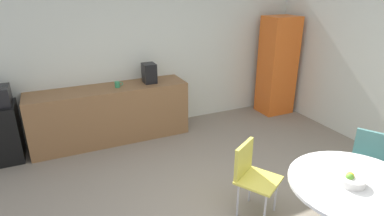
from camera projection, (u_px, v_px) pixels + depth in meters
The scene contains 10 objects.
wall_back at pixel (142, 55), 5.40m from camera, with size 6.00×0.10×2.60m, color silver.
counter_block at pixel (111, 114), 5.15m from camera, with size 2.48×0.60×0.90m, color brown.
mini_fridge at pixel (0, 134), 4.55m from camera, with size 0.54×0.54×0.85m, color black.
locker_cabinet at pixel (277, 66), 6.14m from camera, with size 0.60×0.50×1.88m, color orange.
round_table at pixel (354, 195), 2.89m from camera, with size 1.20×1.20×0.76m.
chair_teal at pixel (369, 159), 3.71m from camera, with size 0.57×0.57×0.83m.
chair_yellow at pixel (251, 171), 3.47m from camera, with size 0.58×0.58×0.83m.
fruit_bowl at pixel (351, 180), 2.83m from camera, with size 0.24×0.24×0.11m.
mug_white at pixel (118, 84), 4.99m from camera, with size 0.13×0.08×0.09m.
coffee_maker at pixel (149, 73), 5.19m from camera, with size 0.20×0.24×0.32m, color black.
Camera 1 is at (-1.46, -2.22, 2.43)m, focal length 29.66 mm.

